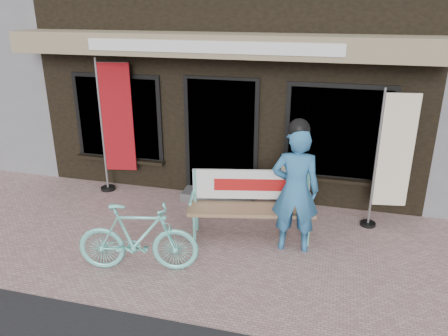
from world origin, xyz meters
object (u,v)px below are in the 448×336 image
(bench, at_px, (251,199))
(person, at_px, (295,188))
(nobori_cream, at_px, (392,159))
(menu_stand, at_px, (292,181))
(bicycle, at_px, (138,238))
(nobori_red, at_px, (115,125))

(bench, bearing_deg, person, -32.91)
(bench, distance_m, nobori_cream, 2.23)
(nobori_cream, bearing_deg, bench, -167.27)
(bench, xyz_separation_m, menu_stand, (0.50, 1.17, -0.12))
(bicycle, distance_m, nobori_red, 2.91)
(bench, relative_size, bicycle, 1.21)
(person, bearing_deg, menu_stand, 91.14)
(nobori_red, xyz_separation_m, nobori_cream, (4.75, -0.23, -0.13))
(bench, bearing_deg, bicycle, -146.08)
(bench, xyz_separation_m, bicycle, (-1.24, -1.32, -0.12))
(nobori_red, height_order, menu_stand, nobori_red)
(bench, xyz_separation_m, person, (0.67, -0.25, 0.36))
(person, bearing_deg, bicycle, -156.69)
(bench, distance_m, nobori_red, 3.02)
(person, bearing_deg, nobori_cream, 32.37)
(person, bearing_deg, nobori_red, 153.47)
(bench, height_order, bicycle, bench)
(nobori_red, bearing_deg, nobori_cream, -13.88)
(person, height_order, nobori_red, nobori_red)
(bench, height_order, person, person)
(nobori_cream, height_order, menu_stand, nobori_cream)
(bicycle, height_order, nobori_red, nobori_red)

